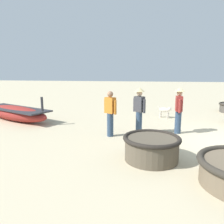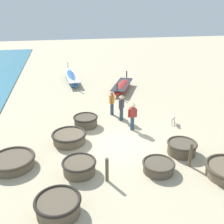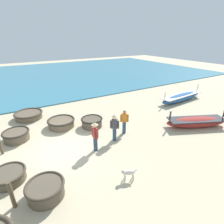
# 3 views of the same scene
# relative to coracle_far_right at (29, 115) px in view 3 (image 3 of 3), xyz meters

# --- Properties ---
(ground_plane) EXTENTS (80.00, 80.00, 0.00)m
(ground_plane) POSITION_rel_coracle_far_right_xyz_m (5.23, 1.05, -0.27)
(ground_plane) COLOR #C6B793
(sea) EXTENTS (28.00, 52.00, 0.10)m
(sea) POSITION_rel_coracle_far_right_xyz_m (-15.79, 5.05, -0.22)
(sea) COLOR teal
(sea) RESTS_ON ground
(coracle_far_right) EXTENTS (2.03, 2.03, 0.50)m
(coracle_far_right) POSITION_rel_coracle_far_right_xyz_m (0.00, 0.00, 0.00)
(coracle_far_right) COLOR brown
(coracle_far_right) RESTS_ON ground
(coracle_beside_post) EXTENTS (1.83, 1.83, 0.55)m
(coracle_beside_post) POSITION_rel_coracle_far_right_xyz_m (2.59, 1.73, 0.03)
(coracle_beside_post) COLOR brown
(coracle_beside_post) RESTS_ON ground
(coracle_nearest) EXTENTS (1.51, 1.51, 0.59)m
(coracle_nearest) POSITION_rel_coracle_far_right_xyz_m (2.92, -1.03, 0.05)
(coracle_nearest) COLOR brown
(coracle_nearest) RESTS_ON ground
(coracle_far_left) EXTENTS (1.46, 1.46, 0.62)m
(coracle_far_left) POSITION_rel_coracle_far_right_xyz_m (3.64, 3.52, 0.06)
(coracle_far_left) COLOR brown
(coracle_far_left) RESTS_ON ground
(coracle_weathered) EXTENTS (1.47, 1.47, 0.61)m
(coracle_weathered) POSITION_rel_coracle_far_right_xyz_m (7.95, -0.38, 0.06)
(coracle_weathered) COLOR brown
(coracle_weathered) RESTS_ON ground
(coracle_front_right) EXTENTS (1.44, 1.44, 0.47)m
(coracle_front_right) POSITION_rel_coracle_far_right_xyz_m (6.32, -1.57, -0.02)
(coracle_front_right) COLOR brown
(coracle_front_right) RESTS_ON ground
(long_boat_white_hull) EXTENTS (1.37, 5.58, 1.29)m
(long_boat_white_hull) POSITION_rel_coracle_far_right_xyz_m (3.24, 13.11, 0.10)
(long_boat_white_hull) COLOR #285693
(long_boat_white_hull) RESTS_ON ground
(long_boat_ochre_hull) EXTENTS (2.68, 4.20, 1.20)m
(long_boat_ochre_hull) POSITION_rel_coracle_far_right_xyz_m (7.25, 9.61, 0.08)
(long_boat_ochre_hull) COLOR maroon
(long_boat_ochre_hull) RESTS_ON ground
(fisherman_hauling) EXTENTS (0.53, 0.36, 1.67)m
(fisherman_hauling) POSITION_rel_coracle_far_right_xyz_m (6.23, 2.54, 0.69)
(fisherman_hauling) COLOR #2D425B
(fisherman_hauling) RESTS_ON ground
(fisherman_standing_left) EXTENTS (0.36, 0.47, 1.57)m
(fisherman_standing_left) POSITION_rel_coracle_far_right_xyz_m (5.49, 4.90, 0.56)
(fisherman_standing_left) COLOR #2D425B
(fisherman_standing_left) RESTS_ON ground
(fisherman_by_coracle) EXTENTS (0.38, 0.44, 1.67)m
(fisherman_by_coracle) POSITION_rel_coracle_far_right_xyz_m (5.90, 3.94, 0.69)
(fisherman_by_coracle) COLOR #2D425B
(fisherman_by_coracle) RESTS_ON ground
(dog) EXTENTS (0.39, 0.65, 0.55)m
(dog) POSITION_rel_coracle_far_right_xyz_m (8.87, 2.79, 0.10)
(dog) COLOR beige
(dog) RESTS_ON ground
(mooring_post_inland) EXTENTS (0.14, 0.14, 1.16)m
(mooring_post_inland) POSITION_rel_coracle_far_right_xyz_m (7.85, -1.47, 0.31)
(mooring_post_inland) COLOR brown
(mooring_post_inland) RESTS_ON ground
(mooring_post_mid_beach) EXTENTS (0.14, 0.14, 1.09)m
(mooring_post_mid_beach) POSITION_rel_coracle_far_right_xyz_m (4.01, -1.80, 0.27)
(mooring_post_mid_beach) COLOR brown
(mooring_post_mid_beach) RESTS_ON ground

